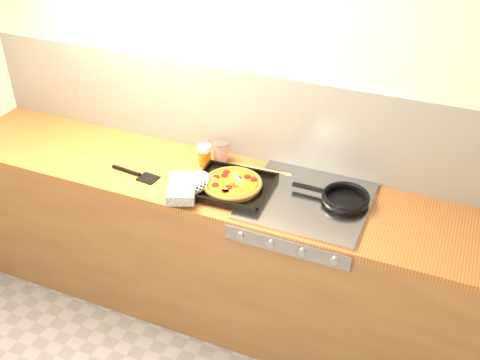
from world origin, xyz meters
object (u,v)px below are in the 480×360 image
at_px(frying_pan, 344,198).
at_px(tomato_can, 221,152).
at_px(juice_glass, 205,155).
at_px(pizza_on_tray, 219,185).

relative_size(frying_pan, tomato_can, 3.44).
bearing_deg(juice_glass, frying_pan, -4.56).
xyz_separation_m(pizza_on_tray, frying_pan, (0.61, 0.14, -0.01)).
bearing_deg(tomato_can, frying_pan, -10.38).
bearing_deg(juice_glass, tomato_can, 48.27).
xyz_separation_m(frying_pan, juice_glass, (-0.79, 0.06, 0.03)).
height_order(pizza_on_tray, frying_pan, pizza_on_tray).
bearing_deg(juice_glass, pizza_on_tray, -48.81).
bearing_deg(pizza_on_tray, juice_glass, 131.19).
relative_size(tomato_can, juice_glass, 0.95).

